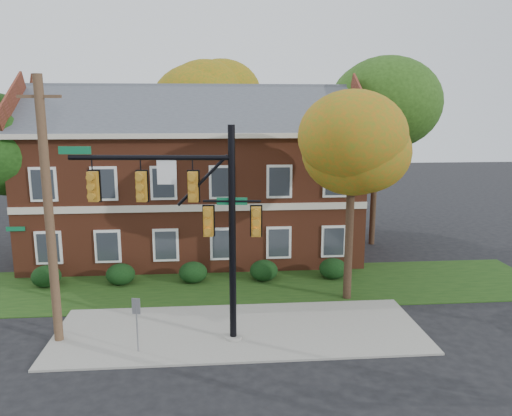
{
  "coord_description": "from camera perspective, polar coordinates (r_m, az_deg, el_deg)",
  "views": [
    {
      "loc": [
        -0.88,
        -16.88,
        8.41
      ],
      "look_at": [
        0.8,
        3.0,
        4.44
      ],
      "focal_mm": 35.0,
      "sensor_mm": 36.0,
      "label": 1
    }
  ],
  "objects": [
    {
      "name": "tree_far_rear",
      "position": [
        36.67,
        -4.57,
        11.9
      ],
      "size": [
        6.84,
        6.46,
        11.52
      ],
      "color": "black",
      "rests_on": "ground"
    },
    {
      "name": "apartment_building",
      "position": [
        29.05,
        -7.02,
        4.41
      ],
      "size": [
        18.8,
        8.8,
        9.74
      ],
      "color": "brown",
      "rests_on": "ground"
    },
    {
      "name": "utility_pole",
      "position": [
        18.86,
        -22.6,
        -0.5
      ],
      "size": [
        1.49,
        0.35,
        9.57
      ],
      "rotation": [
        0.0,
        0.0,
        -0.1
      ],
      "color": "#503925",
      "rests_on": "ground"
    },
    {
      "name": "sidewalk",
      "position": [
        19.76,
        -1.87,
        -13.81
      ],
      "size": [
        14.0,
        5.0,
        0.08
      ],
      "primitive_type": "cube",
      "color": "gray",
      "rests_on": "ground"
    },
    {
      "name": "ground",
      "position": [
        18.88,
        -1.7,
        -15.21
      ],
      "size": [
        120.0,
        120.0,
        0.0
      ],
      "primitive_type": "plane",
      "color": "black",
      "rests_on": "ground"
    },
    {
      "name": "hedge_left",
      "position": [
        25.29,
        -15.22,
        -7.32
      ],
      "size": [
        1.4,
        1.26,
        1.05
      ],
      "primitive_type": "ellipsoid",
      "color": "black",
      "rests_on": "ground"
    },
    {
      "name": "tree_near_right",
      "position": [
        21.69,
        11.61,
        6.42
      ],
      "size": [
        4.5,
        4.25,
        8.58
      ],
      "color": "black",
      "rests_on": "ground"
    },
    {
      "name": "sign_post",
      "position": [
        18.09,
        -13.49,
        -11.94
      ],
      "size": [
        0.3,
        0.1,
        2.04
      ],
      "rotation": [
        0.0,
        0.0,
        -0.23
      ],
      "color": "slate",
      "rests_on": "ground"
    },
    {
      "name": "tree_right_rear",
      "position": [
        31.39,
        14.37,
        10.39
      ],
      "size": [
        6.3,
        5.95,
        10.62
      ],
      "color": "black",
      "rests_on": "ground"
    },
    {
      "name": "hedge_center",
      "position": [
        24.89,
        -7.21,
        -7.31
      ],
      "size": [
        1.4,
        1.26,
        1.05
      ],
      "primitive_type": "ellipsoid",
      "color": "black",
      "rests_on": "ground"
    },
    {
      "name": "grass_strip",
      "position": [
        24.38,
        -2.49,
        -8.88
      ],
      "size": [
        30.0,
        6.0,
        0.04
      ],
      "primitive_type": "cube",
      "color": "#193811",
      "rests_on": "ground"
    },
    {
      "name": "hedge_far_left",
      "position": [
        26.15,
        -22.84,
        -7.21
      ],
      "size": [
        1.4,
        1.26,
        1.05
      ],
      "primitive_type": "ellipsoid",
      "color": "black",
      "rests_on": "ground"
    },
    {
      "name": "tree_left_rear",
      "position": [
        29.81,
        -26.35,
        6.78
      ],
      "size": [
        5.4,
        5.1,
        8.88
      ],
      "color": "black",
      "rests_on": "ground"
    },
    {
      "name": "hedge_right",
      "position": [
        24.97,
        0.9,
        -7.15
      ],
      "size": [
        1.4,
        1.26,
        1.05
      ],
      "primitive_type": "ellipsoid",
      "color": "black",
      "rests_on": "ground"
    },
    {
      "name": "hedge_far_right",
      "position": [
        25.55,
        8.79,
        -6.86
      ],
      "size": [
        1.4,
        1.26,
        1.05
      ],
      "primitive_type": "ellipsoid",
      "color": "black",
      "rests_on": "ground"
    },
    {
      "name": "traffic_signal",
      "position": [
        17.66,
        -7.35,
        -0.32
      ],
      "size": [
        7.05,
        0.99,
        7.89
      ],
      "rotation": [
        0.0,
        0.0,
        -0.1
      ],
      "color": "gray",
      "rests_on": "ground"
    }
  ]
}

